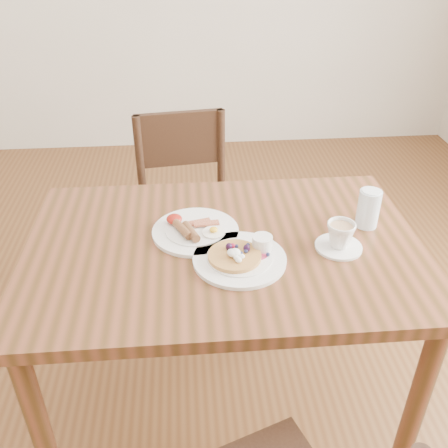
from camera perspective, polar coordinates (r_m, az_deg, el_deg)
name	(u,v)px	position (r m, az deg, el deg)	size (l,w,h in m)	color
ground	(224,404)	(2.03, 0.00, -19.83)	(5.00, 5.00, 0.00)	brown
dining_table	(224,269)	(1.57, 0.00, -5.20)	(1.20, 0.80, 0.75)	brown
chair_far	(187,207)	(2.20, -4.27, 1.92)	(0.47, 0.47, 0.88)	#311E12
pancake_plate	(241,256)	(1.43, 1.95, -3.69)	(0.27, 0.27, 0.06)	white
breakfast_plate	(194,230)	(1.55, -3.43, -0.71)	(0.27, 0.27, 0.04)	white
teacup_saucer	(340,237)	(1.51, 13.10, -1.46)	(0.14, 0.14, 0.09)	white
water_glass	(368,209)	(1.63, 16.17, 1.70)	(0.07, 0.07, 0.12)	silver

